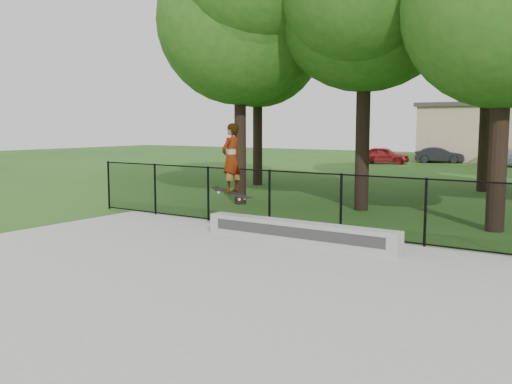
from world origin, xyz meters
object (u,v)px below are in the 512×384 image
car_b (439,155)px  car_c (512,158)px  skater_airborne (231,159)px  grind_ledge (299,232)px  car_a (384,155)px

car_b → car_c: size_ratio=0.83×
car_b → car_c: (5.07, -1.37, 0.03)m
car_b → skater_airborne: size_ratio=1.73×
car_c → skater_airborne: size_ratio=2.09×
grind_ledge → car_c: car_c is taller
grind_ledge → skater_airborne: bearing=-170.4°
skater_airborne → car_c: bearing=88.1°
skater_airborne → car_a: bearing=104.4°
grind_ledge → car_a: bearing=107.8°
car_b → car_c: 5.25m
grind_ledge → car_b: car_b is taller
grind_ledge → skater_airborne: skater_airborne is taller
car_a → skater_airborne: 28.17m
car_b → skater_airborne: skater_airborne is taller
car_b → car_c: car_c is taller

